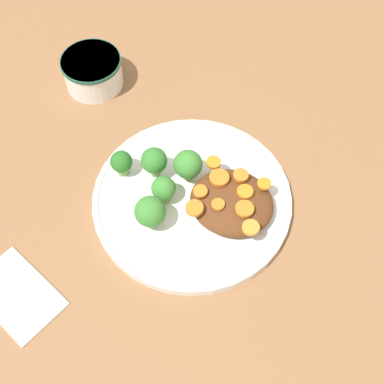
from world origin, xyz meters
The scene contains 20 objects.
ground_plane centered at (0.00, 0.00, 0.00)m, with size 4.00×4.00×0.00m, color #8C603D.
plate centered at (0.00, 0.00, 0.01)m, with size 0.29×0.29×0.02m.
dip_bowl centered at (0.24, -0.15, 0.03)m, with size 0.10×0.10×0.05m.
stew_mound centered at (-0.06, -0.01, 0.03)m, with size 0.12×0.11×0.03m, color #5B3319.
broccoli_floret_0 centered at (0.07, -0.02, 0.05)m, with size 0.04×0.04×0.05m.
broccoli_floret_1 centered at (0.04, 0.06, 0.05)m, with size 0.04×0.04×0.06m.
broccoli_floret_2 centered at (0.02, -0.03, 0.05)m, with size 0.04×0.04×0.05m.
broccoli_floret_3 centered at (0.11, 0.00, 0.04)m, with size 0.03×0.03×0.04m.
broccoli_floret_4 centered at (0.04, 0.02, 0.04)m, with size 0.03×0.03×0.05m.
carrot_slice_0 centered at (-0.08, 0.01, 0.05)m, with size 0.03×0.03×0.01m, color orange.
carrot_slice_1 centered at (-0.06, -0.04, 0.05)m, with size 0.02×0.02×0.01m, color orange.
carrot_slice_2 centered at (-0.02, 0.03, 0.05)m, with size 0.02×0.02×0.01m, color orange.
carrot_slice_3 centered at (-0.07, -0.02, 0.05)m, with size 0.02×0.02×0.00m, color orange.
carrot_slice_4 centered at (-0.01, -0.05, 0.05)m, with size 0.02×0.02×0.01m, color orange.
carrot_slice_5 centered at (-0.05, 0.02, 0.05)m, with size 0.02×0.02×0.00m, color orange.
carrot_slice_6 centered at (-0.10, 0.03, 0.05)m, with size 0.02×0.02×0.00m, color orange.
carrot_slice_7 centered at (-0.03, -0.02, 0.05)m, with size 0.03×0.03×0.01m, color orange.
carrot_slice_8 centered at (-0.02, 0.01, 0.05)m, with size 0.02×0.02×0.00m, color orange.
carrot_slice_9 centered at (-0.09, -0.04, 0.05)m, with size 0.02×0.02×0.00m, color orange.
napkin centered at (0.16, 0.22, 0.00)m, with size 0.14×0.11×0.01m.
Camera 1 is at (-0.15, 0.36, 0.68)m, focal length 50.00 mm.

